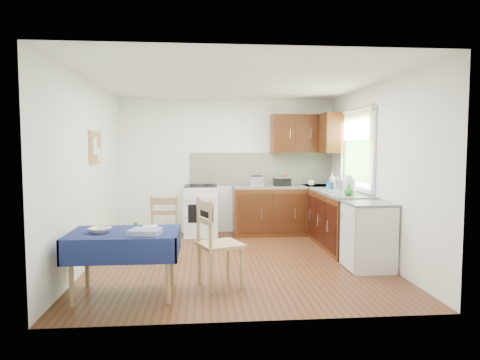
{
  "coord_description": "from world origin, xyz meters",
  "views": [
    {
      "loc": [
        -0.46,
        -5.9,
        1.6
      ],
      "look_at": [
        0.09,
        0.33,
        1.12
      ],
      "focal_mm": 32.0,
      "sensor_mm": 36.0,
      "label": 1
    }
  ],
  "objects": [
    {
      "name": "sauce_bottle",
      "position": [
        1.04,
        1.73,
        1.0
      ],
      "size": [
        0.05,
        0.05,
        0.21
      ],
      "primitive_type": "cylinder",
      "color": "red",
      "rests_on": "worktop_back"
    },
    {
      "name": "fridge",
      "position": [
        1.7,
        -0.55,
        0.44
      ],
      "size": [
        0.58,
        0.6,
        0.89
      ],
      "color": "silver",
      "rests_on": "ground"
    },
    {
      "name": "soap_bottle_b",
      "position": [
        1.62,
        0.94,
        0.99
      ],
      "size": [
        0.11,
        0.11,
        0.19
      ],
      "primitive_type": "imported",
      "rotation": [
        0.0,
        0.0,
        2.05
      ],
      "color": "blue",
      "rests_on": "worktop_right"
    },
    {
      "name": "book",
      "position": [
        -1.14,
        -1.11,
        0.71
      ],
      "size": [
        0.19,
        0.24,
        0.02
      ],
      "primitive_type": "imported",
      "rotation": [
        0.0,
        0.0,
        -0.1
      ],
      "color": "white",
      "rests_on": "dining_table"
    },
    {
      "name": "toaster",
      "position": [
        0.51,
        1.76,
        0.99
      ],
      "size": [
        0.25,
        0.15,
        0.19
      ],
      "rotation": [
        0.0,
        0.0,
        0.17
      ],
      "color": "silver",
      "rests_on": "worktop_back"
    },
    {
      "name": "plate_bowl",
      "position": [
        -1.54,
        -1.33,
        0.73
      ],
      "size": [
        0.28,
        0.28,
        0.06
      ],
      "primitive_type": "imported",
      "rotation": [
        0.0,
        0.0,
        -0.28
      ],
      "color": "#F2E2C6",
      "rests_on": "dining_table"
    },
    {
      "name": "wall_front",
      "position": [
        0.0,
        -2.1,
        1.25
      ],
      "size": [
        4.0,
        0.02,
        2.5
      ],
      "primitive_type": "cube",
      "color": "white",
      "rests_on": "ground"
    },
    {
      "name": "wall_right",
      "position": [
        2.0,
        0.0,
        1.25
      ],
      "size": [
        0.02,
        4.2,
        2.5
      ],
      "primitive_type": "cube",
      "color": "white",
      "rests_on": "ground"
    },
    {
      "name": "kettle",
      "position": [
        1.7,
        0.23,
        1.03
      ],
      "size": [
        0.18,
        0.18,
        0.3
      ],
      "color": "silver",
      "rests_on": "worktop_right"
    },
    {
      "name": "worktop_back",
      "position": [
        1.05,
        1.8,
        0.88
      ],
      "size": [
        1.9,
        0.6,
        0.04
      ],
      "primitive_type": "cube",
      "color": "#5F5F63",
      "rests_on": "base_cabinets"
    },
    {
      "name": "sandwich_press",
      "position": [
        0.98,
        1.76,
        0.98
      ],
      "size": [
        0.29,
        0.25,
        0.17
      ],
      "rotation": [
        0.0,
        0.0,
        -0.36
      ],
      "color": "black",
      "rests_on": "worktop_back"
    },
    {
      "name": "stove",
      "position": [
        -0.5,
        1.8,
        0.46
      ],
      "size": [
        0.6,
        0.61,
        0.92
      ],
      "color": "silver",
      "rests_on": "ground"
    },
    {
      "name": "yellow_packet",
      "position": [
        1.07,
        1.97,
        0.98
      ],
      "size": [
        0.13,
        0.09,
        0.16
      ],
      "primitive_type": "cube",
      "rotation": [
        0.0,
        0.0,
        0.12
      ],
      "color": "yellow",
      "rests_on": "worktop_back"
    },
    {
      "name": "chair_far",
      "position": [
        -0.99,
        0.07,
        0.5
      ],
      "size": [
        0.42,
        0.42,
        0.94
      ],
      "rotation": [
        0.0,
        0.0,
        3.16
      ],
      "color": "#A67853",
      "rests_on": "ground"
    },
    {
      "name": "cup",
      "position": [
        1.51,
        1.71,
        0.95
      ],
      "size": [
        0.16,
        0.16,
        0.1
      ],
      "primitive_type": "imported",
      "rotation": [
        0.0,
        0.0,
        -0.35
      ],
      "color": "white",
      "rests_on": "worktop_back"
    },
    {
      "name": "spice_jar",
      "position": [
        -1.18,
        -1.28,
        0.75
      ],
      "size": [
        0.05,
        0.05,
        0.1
      ],
      "primitive_type": "cylinder",
      "color": "#248735",
      "rests_on": "dining_table"
    },
    {
      "name": "window",
      "position": [
        1.97,
        0.7,
        1.65
      ],
      "size": [
        0.04,
        1.48,
        1.26
      ],
      "color": "#2C5121",
      "rests_on": "wall_right"
    },
    {
      "name": "worktop_corner",
      "position": [
        1.7,
        1.8,
        0.88
      ],
      "size": [
        0.6,
        0.6,
        0.04
      ],
      "primitive_type": "cube",
      "color": "#5F5F63",
      "rests_on": "base_cabinets"
    },
    {
      "name": "upper_cabinets",
      "position": [
        1.52,
        1.8,
        1.85
      ],
      "size": [
        1.2,
        0.85,
        0.7
      ],
      "color": "#381B09",
      "rests_on": "wall_back"
    },
    {
      "name": "worktop_right",
      "position": [
        1.7,
        0.65,
        0.88
      ],
      "size": [
        0.6,
        1.7,
        0.04
      ],
      "primitive_type": "cube",
      "color": "#5F5F63",
      "rests_on": "base_cabinets"
    },
    {
      "name": "wall_back",
      "position": [
        0.0,
        2.1,
        1.25
      ],
      "size": [
        4.0,
        0.02,
        2.5
      ],
      "primitive_type": "cube",
      "color": "white",
      "rests_on": "ground"
    },
    {
      "name": "dining_table",
      "position": [
        -1.3,
        -1.29,
        0.59
      ],
      "size": [
        1.16,
        0.79,
        0.7
      ],
      "rotation": [
        0.0,
        0.0,
        0.24
      ],
      "color": "#0E103B",
      "rests_on": "ground"
    },
    {
      "name": "floor",
      "position": [
        0.0,
        0.0,
        0.0
      ],
      "size": [
        4.2,
        4.2,
        0.0
      ],
      "primitive_type": "plane",
      "color": "#452712",
      "rests_on": "ground"
    },
    {
      "name": "splashback",
      "position": [
        0.65,
        2.08,
        1.2
      ],
      "size": [
        2.7,
        0.02,
        0.6
      ],
      "primitive_type": "cube",
      "color": "white",
      "rests_on": "wall_back"
    },
    {
      "name": "base_cabinets",
      "position": [
        1.36,
        1.26,
        0.43
      ],
      "size": [
        1.9,
        2.3,
        0.86
      ],
      "color": "#381B09",
      "rests_on": "ground"
    },
    {
      "name": "corkboard",
      "position": [
        -1.97,
        0.3,
        1.6
      ],
      "size": [
        0.04,
        0.62,
        0.47
      ],
      "color": "#A67853",
      "rests_on": "wall_left"
    },
    {
      "name": "dish_rack",
      "position": [
        1.71,
        0.72,
        0.93
      ],
      "size": [
        0.46,
        0.35,
        0.22
      ],
      "rotation": [
        0.0,
        0.0,
        -0.22
      ],
      "color": "#999A9F",
      "rests_on": "worktop_right"
    },
    {
      "name": "tea_towel",
      "position": [
        -1.06,
        -1.46,
        0.73
      ],
      "size": [
        0.35,
        0.3,
        0.06
      ],
      "primitive_type": "cube",
      "rotation": [
        0.0,
        0.0,
        -0.18
      ],
      "color": "#2A469A",
      "rests_on": "dining_table"
    },
    {
      "name": "chair_near",
      "position": [
        -0.31,
        -1.11,
        0.54
      ],
      "size": [
        0.59,
        0.59,
        1.03
      ],
      "rotation": [
        0.0,
        0.0,
        1.94
      ],
      "color": "#A67853",
      "rests_on": "ground"
    },
    {
      "name": "soap_bottle_c",
      "position": [
        1.64,
        0.08,
        0.98
      ],
      "size": [
        0.14,
        0.14,
        0.16
      ],
      "primitive_type": "imported",
      "rotation": [
        0.0,
        0.0,
        3.08
      ],
      "color": "#217C2C",
      "rests_on": "worktop_right"
    },
    {
      "name": "ceiling",
      "position": [
        0.0,
        0.0,
        2.5
      ],
      "size": [
        4.0,
        4.2,
        0.02
      ],
      "primitive_type": "cube",
      "color": "white",
      "rests_on": "wall_back"
    },
    {
      "name": "wall_left",
      "position": [
        -2.0,
        0.0,
        1.25
      ],
      "size": [
        0.02,
        4.2,
        2.5
      ],
      "primitive_type": "cube",
      "color": "white",
      "rests_on": "ground"
    },
    {
      "name": "soap_bottle_a",
      "position": [
        1.68,
        1.01,
        1.04
      ],
      "size": [
        0.15,
        0.15,
        0.28
      ],
      "primitive_type": "imported",
      "rotation": [
        0.0,
        0.0,
        0.69
      ],
      "color": "silver",
      "rests_on": "worktop_right"
    }
  ]
}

